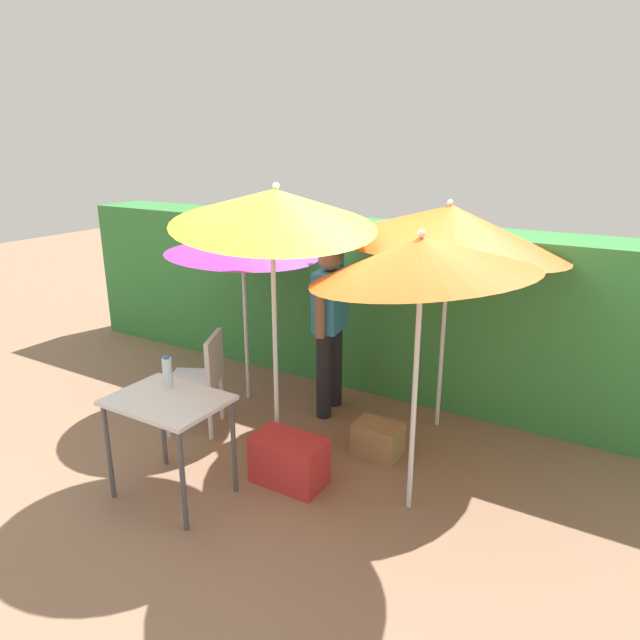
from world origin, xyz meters
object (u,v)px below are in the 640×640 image
bottle_water (168,372)px  umbrella_orange (449,227)px  umbrella_yellow (274,208)px  person_vendor (330,318)px  cooler_box (289,460)px  folding_table (168,411)px  umbrella_navy (421,258)px  chair_plastic (201,376)px  umbrella_rainbow (242,242)px  crate_cardboard (378,439)px

bottle_water → umbrella_orange: bearing=53.5°
umbrella_yellow → person_vendor: (-0.10, 0.98, -1.10)m
umbrella_orange → umbrella_yellow: size_ratio=0.92×
umbrella_orange → person_vendor: size_ratio=1.13×
cooler_box → folding_table: (-0.64, -0.56, 0.49)m
umbrella_navy → chair_plastic: size_ratio=2.27×
cooler_box → umbrella_rainbow: bearing=139.1°
umbrella_navy → person_vendor: (-1.25, 1.04, -0.87)m
umbrella_yellow → cooler_box: 1.88m
person_vendor → bottle_water: (-0.42, -1.63, -0.05)m
umbrella_rainbow → crate_cardboard: umbrella_rainbow is taller
umbrella_rainbow → chair_plastic: bearing=-85.9°
umbrella_navy → chair_plastic: (-2.05, 0.14, -1.30)m
umbrella_navy → folding_table: umbrella_navy is taller
cooler_box → crate_cardboard: 0.82m
chair_plastic → crate_cardboard: chair_plastic is taller
umbrella_yellow → chair_plastic: umbrella_yellow is taller
umbrella_orange → folding_table: size_ratio=2.65×
person_vendor → umbrella_yellow: bearing=-84.0°
umbrella_orange → umbrella_yellow: 1.55m
umbrella_orange → cooler_box: umbrella_orange is taller
person_vendor → cooler_box: size_ratio=3.43×
folding_table → umbrella_rainbow: bearing=109.3°
cooler_box → crate_cardboard: cooler_box is taller
cooler_box → person_vendor: bearing=106.3°
folding_table → person_vendor: bearing=80.9°
crate_cardboard → chair_plastic: bearing=-165.7°
umbrella_navy → person_vendor: 1.85m
umbrella_rainbow → crate_cardboard: 2.18m
umbrella_orange → bottle_water: size_ratio=8.84×
crate_cardboard → cooler_box: bearing=-119.3°
bottle_water → chair_plastic: bearing=117.0°
umbrella_orange → folding_table: bearing=-121.8°
cooler_box → crate_cardboard: size_ratio=1.45×
person_vendor → cooler_box: person_vendor is taller
bottle_water → cooler_box: bearing=27.7°
person_vendor → crate_cardboard: person_vendor is taller
cooler_box → umbrella_navy: bearing=11.3°
umbrella_yellow → crate_cardboard: 2.06m
person_vendor → folding_table: bearing=-99.1°
cooler_box → bottle_water: size_ratio=2.29×
chair_plastic → crate_cardboard: bearing=14.3°
umbrella_navy → cooler_box: 1.86m
person_vendor → chair_plastic: 1.27m
umbrella_yellow → crate_cardboard: (0.66, 0.48, -1.90)m
person_vendor → folding_table: (-0.28, -1.78, -0.26)m
cooler_box → folding_table: size_ratio=0.69×
umbrella_orange → cooler_box: 2.29m
umbrella_rainbow → chair_plastic: size_ratio=1.99×
umbrella_rainbow → bottle_water: bearing=-73.7°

